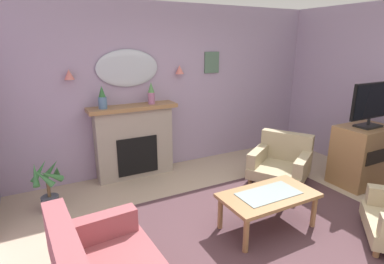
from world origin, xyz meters
name	(u,v)px	position (x,y,z in m)	size (l,w,h in m)	color
floor	(271,243)	(0.00, 0.00, -0.05)	(6.41, 6.01, 0.10)	tan
wall_back	(173,88)	(0.00, 2.55, 1.35)	(6.41, 0.10, 2.70)	#9E8CA8
patterned_rug	(259,229)	(0.00, 0.20, 0.01)	(3.20, 2.40, 0.01)	#4C3338
fireplace	(135,142)	(-0.79, 2.33, 0.57)	(1.36, 0.36, 1.16)	gray
mantel_vase_right	(102,98)	(-1.24, 2.30, 1.31)	(0.12, 0.12, 0.33)	#4C7093
mantel_vase_left	(151,93)	(-0.49, 2.30, 1.33)	(0.11, 0.11, 0.34)	#9E6084
wall_mirror	(128,68)	(-0.79, 2.47, 1.71)	(0.96, 0.06, 0.56)	#B2BCC6
wall_sconce_left	(69,75)	(-1.64, 2.42, 1.66)	(0.14, 0.14, 0.14)	#D17066
wall_sconce_right	(180,70)	(0.06, 2.42, 1.66)	(0.14, 0.14, 0.14)	#D17066
framed_picture	(212,62)	(0.71, 2.48, 1.75)	(0.28, 0.03, 0.36)	#4C6B56
coffee_table	(268,198)	(0.09, 0.19, 0.38)	(1.10, 0.60, 0.45)	olive
armchair_in_corner	(281,161)	(1.18, 1.12, 0.31)	(1.12, 1.11, 0.71)	tan
tv_cabinet	(362,155)	(2.15, 0.46, 0.45)	(0.80, 0.57, 0.90)	olive
tv_flatscreen	(372,104)	(2.15, 0.44, 1.25)	(0.84, 0.24, 0.65)	black
potted_plant_small_fern	(48,186)	(-2.10, 1.80, 0.34)	(0.41, 0.42, 0.66)	#474C56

